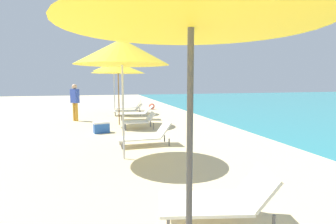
% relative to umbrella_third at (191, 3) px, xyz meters
% --- Properties ---
extents(umbrella_third, '(1.96, 1.96, 2.64)m').
position_rel_umbrella_third_xyz_m(umbrella_third, '(0.00, 0.00, 0.00)').
color(umbrella_third, '#4C4C51').
rests_on(umbrella_third, ground).
extents(lounger_third_shoreside, '(1.53, 0.98, 0.69)m').
position_rel_umbrella_third_xyz_m(lounger_third_shoreside, '(0.76, 0.98, -2.06)').
color(lounger_third_shoreside, white).
rests_on(lounger_third_shoreside, ground).
extents(umbrella_fourth, '(2.12, 2.12, 2.80)m').
position_rel_umbrella_third_xyz_m(umbrella_fourth, '(-0.12, 4.13, 0.06)').
color(umbrella_fourth, silver).
rests_on(umbrella_fourth, ground).
extents(lounger_fourth_shoreside, '(1.49, 0.62, 0.65)m').
position_rel_umbrella_third_xyz_m(lounger_fourth_shoreside, '(0.62, 5.27, -2.11)').
color(lounger_fourth_shoreside, white).
rests_on(lounger_fourth_shoreside, ground).
extents(umbrella_fifth, '(2.15, 2.15, 2.59)m').
position_rel_umbrella_third_xyz_m(umbrella_fifth, '(0.18, 8.90, -0.08)').
color(umbrella_fifth, olive).
rests_on(umbrella_fifth, ground).
extents(lounger_fifth_shoreside, '(1.63, 0.82, 0.66)m').
position_rel_umbrella_third_xyz_m(lounger_fifth_shoreside, '(1.12, 10.20, -2.05)').
color(lounger_fifth_shoreside, white).
rests_on(lounger_fifth_shoreside, ground).
extents(lounger_fifth_inland, '(1.24, 0.72, 0.62)m').
position_rel_umbrella_third_xyz_m(lounger_fifth_inland, '(0.85, 7.86, -2.08)').
color(lounger_fifth_inland, white).
rests_on(lounger_fifth_inland, ground).
extents(umbrella_farthest, '(2.23, 2.23, 2.87)m').
position_rel_umbrella_third_xyz_m(umbrella_farthest, '(0.26, 12.74, 0.17)').
color(umbrella_farthest, silver).
rests_on(umbrella_farthest, ground).
extents(lounger_farthest_shoreside, '(1.48, 0.80, 0.64)m').
position_rel_umbrella_third_xyz_m(lounger_farthest_shoreside, '(1.16, 13.69, -2.11)').
color(lounger_farthest_shoreside, white).
rests_on(lounger_farthest_shoreside, ground).
extents(lounger_farthest_inland, '(1.54, 0.67, 0.62)m').
position_rel_umbrella_third_xyz_m(lounger_farthest_inland, '(0.91, 11.76, -2.10)').
color(lounger_farthest_inland, white).
rests_on(lounger_farthest_inland, ground).
extents(person_walking_near, '(0.41, 0.41, 1.66)m').
position_rel_umbrella_third_xyz_m(person_walking_near, '(-1.63, 10.51, -1.39)').
color(person_walking_near, orange).
rests_on(person_walking_near, ground).
extents(cooler_box, '(0.59, 0.40, 0.39)m').
position_rel_umbrella_third_xyz_m(cooler_box, '(-0.56, 7.42, -2.20)').
color(cooler_box, '#2659B2').
rests_on(cooler_box, ground).
extents(beach_ball, '(0.37, 0.37, 0.37)m').
position_rel_umbrella_third_xyz_m(beach_ball, '(2.67, 14.33, -2.21)').
color(beach_ball, '#E54C38').
rests_on(beach_ball, ground).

